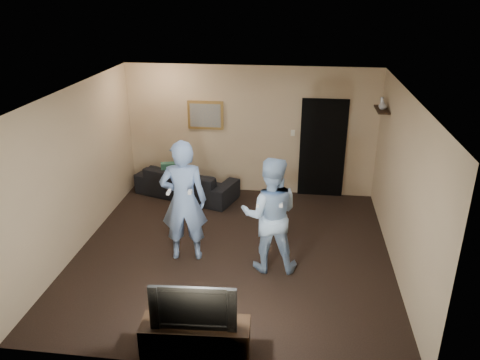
# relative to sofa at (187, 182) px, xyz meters

# --- Properties ---
(ground) EXTENTS (5.00, 5.00, 0.00)m
(ground) POSITION_rel_sofa_xyz_m (1.25, -2.07, -0.30)
(ground) COLOR black
(ground) RESTS_ON ground
(ceiling) EXTENTS (5.00, 5.00, 0.04)m
(ceiling) POSITION_rel_sofa_xyz_m (1.25, -2.07, 2.30)
(ceiling) COLOR silver
(ceiling) RESTS_ON wall_back
(wall_back) EXTENTS (5.00, 0.04, 2.60)m
(wall_back) POSITION_rel_sofa_xyz_m (1.25, 0.43, 1.00)
(wall_back) COLOR tan
(wall_back) RESTS_ON ground
(wall_front) EXTENTS (5.00, 0.04, 2.60)m
(wall_front) POSITION_rel_sofa_xyz_m (1.25, -4.57, 1.00)
(wall_front) COLOR tan
(wall_front) RESTS_ON ground
(wall_left) EXTENTS (0.04, 5.00, 2.60)m
(wall_left) POSITION_rel_sofa_xyz_m (-1.25, -2.07, 1.00)
(wall_left) COLOR tan
(wall_left) RESTS_ON ground
(wall_right) EXTENTS (0.04, 5.00, 2.60)m
(wall_right) POSITION_rel_sofa_xyz_m (3.75, -2.07, 1.00)
(wall_right) COLOR tan
(wall_right) RESTS_ON ground
(sofa) EXTENTS (2.20, 1.40, 0.60)m
(sofa) POSITION_rel_sofa_xyz_m (0.00, 0.00, 0.00)
(sofa) COLOR black
(sofa) RESTS_ON ground
(throw_pillow) EXTENTS (0.47, 0.27, 0.45)m
(throw_pillow) POSITION_rel_sofa_xyz_m (-0.28, 0.00, 0.18)
(throw_pillow) COLOR #1B5140
(throw_pillow) RESTS_ON sofa
(painting_frame) EXTENTS (0.72, 0.05, 0.57)m
(painting_frame) POSITION_rel_sofa_xyz_m (0.35, 0.40, 1.30)
(painting_frame) COLOR olive
(painting_frame) RESTS_ON wall_back
(painting_canvas) EXTENTS (0.62, 0.01, 0.47)m
(painting_canvas) POSITION_rel_sofa_xyz_m (0.35, 0.38, 1.30)
(painting_canvas) COLOR slate
(painting_canvas) RESTS_ON painting_frame
(doorway) EXTENTS (0.90, 0.06, 2.00)m
(doorway) POSITION_rel_sofa_xyz_m (2.70, 0.40, 0.70)
(doorway) COLOR black
(doorway) RESTS_ON ground
(light_switch) EXTENTS (0.08, 0.02, 0.12)m
(light_switch) POSITION_rel_sofa_xyz_m (2.10, 0.40, 1.00)
(light_switch) COLOR silver
(light_switch) RESTS_ON wall_back
(wall_shelf) EXTENTS (0.20, 0.60, 0.03)m
(wall_shelf) POSITION_rel_sofa_xyz_m (3.64, -0.27, 1.69)
(wall_shelf) COLOR black
(wall_shelf) RESTS_ON wall_right
(shelf_vase) EXTENTS (0.18, 0.18, 0.15)m
(shelf_vase) POSITION_rel_sofa_xyz_m (3.64, -0.32, 1.78)
(shelf_vase) COLOR #B3B3B8
(shelf_vase) RESTS_ON wall_shelf
(shelf_figurine) EXTENTS (0.06, 0.06, 0.18)m
(shelf_figurine) POSITION_rel_sofa_xyz_m (3.64, -0.17, 1.80)
(shelf_figurine) COLOR #BCBCC1
(shelf_figurine) RESTS_ON wall_shelf
(tv_console) EXTENTS (1.26, 0.48, 0.44)m
(tv_console) POSITION_rel_sofa_xyz_m (1.15, -4.40, -0.05)
(tv_console) COLOR black
(tv_console) RESTS_ON ground
(television) EXTENTS (0.97, 0.19, 0.56)m
(television) POSITION_rel_sofa_xyz_m (1.15, -4.40, 0.45)
(television) COLOR black
(television) RESTS_ON tv_console
(wii_player_left) EXTENTS (0.77, 0.57, 1.94)m
(wii_player_left) POSITION_rel_sofa_xyz_m (0.53, -2.28, 0.67)
(wii_player_left) COLOR #7897D0
(wii_player_left) RESTS_ON ground
(wii_player_right) EXTENTS (0.91, 0.73, 1.79)m
(wii_player_right) POSITION_rel_sofa_xyz_m (1.85, -2.42, 0.59)
(wii_player_right) COLOR #9CBCE3
(wii_player_right) RESTS_ON ground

